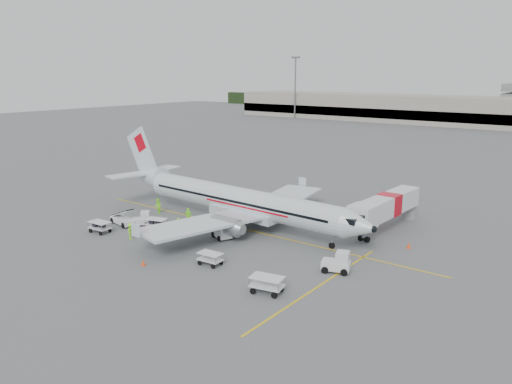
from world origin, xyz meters
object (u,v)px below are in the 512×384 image
tug_fore (336,262)px  tug_aft (141,218)px  jet_bridge (388,212)px  belt_loader (123,213)px  tug_mid (222,230)px  aircraft (240,183)px

tug_fore → tug_aft: 23.77m
jet_bridge → belt_loader: bearing=-143.5°
belt_loader → tug_fore: 25.72m
tug_fore → tug_mid: tug_fore is taller
belt_loader → tug_mid: belt_loader is taller
aircraft → tug_aft: aircraft is taller
tug_mid → tug_aft: 10.33m
belt_loader → tug_fore: (25.62, 2.28, -0.37)m
aircraft → tug_mid: (1.32, -4.68, -3.94)m
belt_loader → tug_fore: size_ratio=2.00×
tug_fore → tug_mid: bearing=157.9°
tug_aft → jet_bridge: bearing=-8.9°
jet_bridge → tug_mid: 18.20m
belt_loader → tug_aft: belt_loader is taller
tug_mid → tug_aft: tug_mid is taller
jet_bridge → tug_aft: 27.27m
aircraft → tug_aft: size_ratio=16.89×
belt_loader → tug_aft: size_ratio=2.31×
tug_aft → tug_fore: bearing=-40.3°
aircraft → jet_bridge: size_ratio=2.36×
aircraft → tug_aft: 11.81m
belt_loader → jet_bridge: bearing=43.9°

